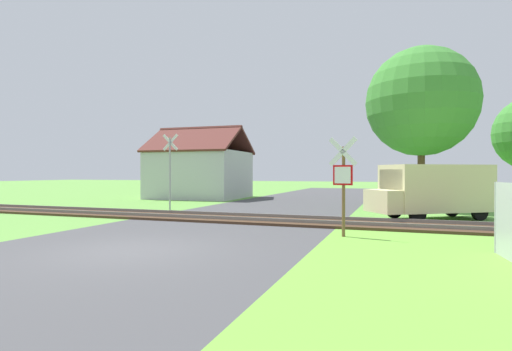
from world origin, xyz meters
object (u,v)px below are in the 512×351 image
at_px(house, 200,173).
at_px(tree_right, 421,102).
at_px(stop_sign_near, 343,180).
at_px(crossing_sign_far, 170,166).
at_px(mail_truck, 432,189).

xyz_separation_m(house, tree_right, (15.44, -3.92, 3.84)).
xyz_separation_m(stop_sign_near, house, (-12.70, 15.22, 0.21)).
relative_size(crossing_sign_far, house, 0.56).
relative_size(house, mail_truck, 1.37).
xyz_separation_m(crossing_sign_far, house, (-3.17, 9.42, -0.33)).
bearing_deg(crossing_sign_far, stop_sign_near, -34.83).
bearing_deg(mail_truck, tree_right, -32.06).
distance_m(stop_sign_near, tree_right, 12.32).
relative_size(crossing_sign_far, tree_right, 0.45).
bearing_deg(mail_truck, stop_sign_near, 119.99).
bearing_deg(tree_right, mail_truck, -88.68).
height_order(house, tree_right, tree_right).
xyz_separation_m(stop_sign_near, mail_truck, (2.88, 5.73, -0.47)).
distance_m(crossing_sign_far, house, 9.95).
xyz_separation_m(house, mail_truck, (15.57, -9.49, -0.68)).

